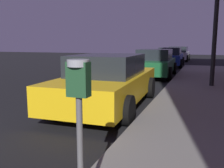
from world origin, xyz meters
TOP-DOWN VIEW (x-y plane):
  - parking_meter at (4.29, 0.87)m, footprint 0.19×0.19m
  - car_yellow_cab at (2.85, 5.23)m, footprint 2.20×4.66m
  - car_green at (2.85, 11.98)m, footprint 2.16×4.44m
  - car_blue at (2.85, 18.24)m, footprint 2.06×4.59m
  - car_silver at (2.85, 24.38)m, footprint 2.15×4.08m

SIDE VIEW (x-z plane):
  - car_blue at x=2.85m, z-range -0.01..1.42m
  - car_yellow_cab at x=2.85m, z-range -0.01..1.42m
  - car_green at x=2.85m, z-range 0.00..1.43m
  - car_silver at x=2.85m, z-range 0.00..1.43m
  - parking_meter at x=4.29m, z-range 0.52..1.96m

